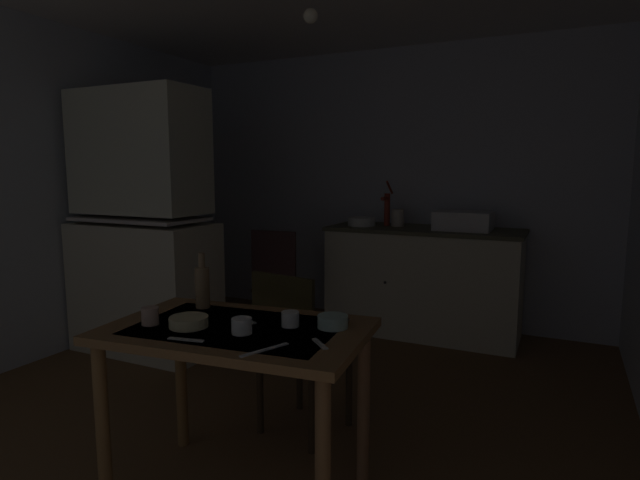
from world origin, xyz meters
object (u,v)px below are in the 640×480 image
Objects in this scene: serving_bowl_wide at (333,321)px; glass_bottle at (202,286)px; hutch_cabinet at (143,232)px; dining_table at (237,353)px; mixing_bowl_counter at (362,222)px; sink_basin at (463,220)px; chair_by_counter at (280,282)px; chair_far_side at (297,349)px; hand_pump at (387,206)px; teacup_mint at (150,316)px.

glass_bottle is at bearing 178.40° from serving_bowl_wide.
hutch_cabinet is 2.09m from dining_table.
mixing_bowl_counter reaches higher than dining_table.
serving_bowl_wide is (-0.10, -2.37, -0.21)m from sink_basin.
chair_by_counter is 3.51× the size of glass_bottle.
chair_by_counter reaches higher than serving_bowl_wide.
chair_far_side is 0.96× the size of chair_by_counter.
dining_table is at bearing -29.62° from glass_bottle.
chair_far_side is 3.38× the size of glass_bottle.
sink_basin reaches higher than glass_bottle.
glass_bottle is at bearing -108.07° from sink_basin.
mixing_bowl_counter is at bearing 44.72° from hutch_cabinet.
hand_pump is at bearing 95.20° from chair_far_side.
sink_basin is 6.02× the size of teacup_mint.
dining_table is at bearing -64.91° from chair_by_counter.
chair_far_side is at bearing -84.80° from hand_pump.
chair_by_counter is at bearing 125.77° from serving_bowl_wide.
chair_by_counter is at bearing -129.28° from mixing_bowl_counter.
hand_pump is (1.48, 1.36, 0.15)m from hutch_cabinet.
sink_basin is (2.14, 1.32, 0.06)m from hutch_cabinet.
hand_pump reaches higher than dining_table.
mixing_bowl_counter is at bearing -154.00° from hand_pump.
mixing_bowl_counter is 2.01m from chair_far_side.
mixing_bowl_counter is at bearing 101.17° from chair_far_side.
dining_table is (0.20, -2.58, -0.44)m from hand_pump.
mixing_bowl_counter is at bearing 92.17° from glass_bottle.
hutch_cabinet reaches higher than chair_far_side.
sink_basin is 2.38m from serving_bowl_wide.
sink_basin is 2.79m from teacup_mint.
hutch_cabinet reaches higher than teacup_mint.
chair_far_side is 6.98× the size of serving_bowl_wide.
dining_table is 8.95× the size of serving_bowl_wide.
mixing_bowl_counter is (-0.86, -0.05, -0.04)m from sink_basin.
sink_basin is at bearing 87.70° from serving_bowl_wide.
glass_bottle reaches higher than serving_bowl_wide.
sink_basin is at bearing -3.92° from hand_pump.
hutch_cabinet is at bearing 152.72° from serving_bowl_wide.
hutch_cabinet is 2.25× the size of chair_far_side.
sink_basin reaches higher than serving_bowl_wide.
chair_far_side is at bearing -56.87° from chair_by_counter.
hutch_cabinet is 8.14× the size of mixing_bowl_counter.
hutch_cabinet reaches higher than serving_bowl_wide.
dining_table is at bearing -100.25° from sink_basin.
teacup_mint is (0.06, -2.61, -0.15)m from mixing_bowl_counter.
glass_bottle is (-0.67, 0.02, 0.08)m from serving_bowl_wide.
serving_bowl_wide is at bearing -92.30° from sink_basin.
serving_bowl_wide is at bearing -27.28° from hutch_cabinet.
glass_bottle reaches higher than chair_by_counter.
glass_bottle is at bearing -71.48° from chair_by_counter.
teacup_mint reaches higher than serving_bowl_wide.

